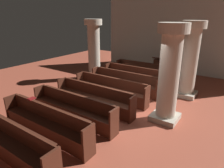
% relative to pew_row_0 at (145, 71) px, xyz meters
% --- Properties ---
extents(ground_plane, '(19.20, 19.20, 0.00)m').
position_rel_pew_row_0_xyz_m(ground_plane, '(1.15, -3.58, -0.48)').
color(ground_plane, '#9E4733').
extents(back_wall, '(10.00, 0.16, 4.50)m').
position_rel_pew_row_0_xyz_m(back_wall, '(1.15, 2.50, 1.77)').
color(back_wall, beige).
rests_on(back_wall, ground).
extents(pew_row_0, '(3.30, 0.46, 0.88)m').
position_rel_pew_row_0_xyz_m(pew_row_0, '(0.00, 0.00, 0.00)').
color(pew_row_0, '#4C2316').
rests_on(pew_row_0, ground).
extents(pew_row_1, '(3.30, 0.46, 0.88)m').
position_rel_pew_row_0_xyz_m(pew_row_1, '(0.00, -1.07, 0.00)').
color(pew_row_1, '#4C2316').
rests_on(pew_row_1, ground).
extents(pew_row_2, '(3.30, 0.47, 0.88)m').
position_rel_pew_row_0_xyz_m(pew_row_2, '(0.00, -2.13, 0.00)').
color(pew_row_2, '#4C2316').
rests_on(pew_row_2, ground).
extents(pew_row_3, '(3.30, 0.46, 0.88)m').
position_rel_pew_row_0_xyz_m(pew_row_3, '(0.00, -3.20, 0.00)').
color(pew_row_3, '#4C2316').
rests_on(pew_row_3, ground).
extents(pew_row_4, '(3.30, 0.46, 0.88)m').
position_rel_pew_row_0_xyz_m(pew_row_4, '(0.00, -4.27, 0.00)').
color(pew_row_4, '#4C2316').
rests_on(pew_row_4, ground).
extents(pew_row_5, '(3.30, 0.47, 0.88)m').
position_rel_pew_row_0_xyz_m(pew_row_5, '(0.00, -5.33, 0.00)').
color(pew_row_5, '#4C2316').
rests_on(pew_row_5, ground).
extents(pew_row_6, '(3.30, 0.46, 0.88)m').
position_rel_pew_row_0_xyz_m(pew_row_6, '(0.00, -6.40, 0.00)').
color(pew_row_6, '#4C2316').
rests_on(pew_row_6, ground).
extents(pew_row_7, '(3.30, 0.46, 0.88)m').
position_rel_pew_row_0_xyz_m(pew_row_7, '(0.00, -7.47, 0.00)').
color(pew_row_7, '#4C2316').
rests_on(pew_row_7, ground).
extents(pillar_aisle_side, '(0.91, 0.91, 3.10)m').
position_rel_pew_row_0_xyz_m(pillar_aisle_side, '(2.46, -1.07, 1.14)').
color(pillar_aisle_side, '#B6AD9A').
rests_on(pillar_aisle_side, ground).
extents(pillar_far_side, '(0.91, 0.91, 3.10)m').
position_rel_pew_row_0_xyz_m(pillar_far_side, '(-2.41, -1.27, 1.14)').
color(pillar_far_side, '#B6AD9A').
rests_on(pillar_far_side, ground).
extents(pillar_aisle_rear, '(0.91, 0.91, 3.10)m').
position_rel_pew_row_0_xyz_m(pillar_aisle_rear, '(2.46, -3.56, 1.14)').
color(pillar_aisle_rear, '#B6AD9A').
rests_on(pillar_aisle_rear, ground).
extents(lectern, '(0.48, 0.45, 1.08)m').
position_rel_pew_row_0_xyz_m(lectern, '(0.25, 1.00, -0.03)').
color(lectern, '#492215').
rests_on(lectern, ground).
extents(hymn_book, '(0.16, 0.21, 0.04)m').
position_rel_pew_row_0_xyz_m(hymn_book, '(-0.82, -6.21, 0.42)').
color(hymn_book, maroon).
rests_on(hymn_book, pew_row_6).
extents(kneeler_box_blue, '(0.36, 0.31, 0.23)m').
position_rel_pew_row_0_xyz_m(kneeler_box_blue, '(1.80, -1.46, -0.36)').
color(kneeler_box_blue, navy).
rests_on(kneeler_box_blue, ground).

